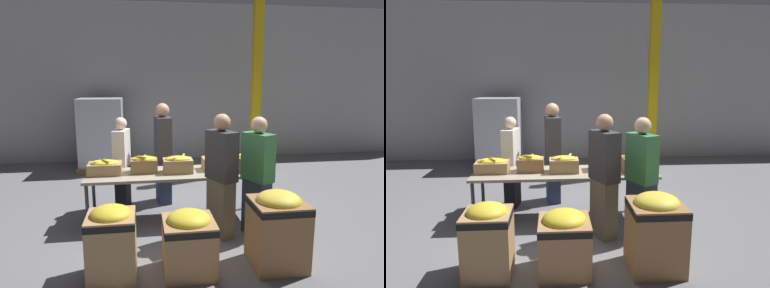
% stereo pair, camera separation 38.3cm
% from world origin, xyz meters
% --- Properties ---
extents(ground_plane, '(30.00, 30.00, 0.00)m').
position_xyz_m(ground_plane, '(0.00, 0.00, 0.00)').
color(ground_plane, slate).
extents(wall_back, '(16.00, 0.08, 4.00)m').
position_xyz_m(wall_back, '(0.00, 4.11, 2.00)').
color(wall_back, '#A8A8AD').
rests_on(wall_back, ground_plane).
extents(sorting_table, '(2.72, 0.77, 0.74)m').
position_xyz_m(sorting_table, '(0.00, 0.00, 0.69)').
color(sorting_table, '#9E937F').
rests_on(sorting_table, ground_plane).
extents(banana_box_0, '(0.48, 0.33, 0.23)m').
position_xyz_m(banana_box_0, '(-1.08, 0.04, 0.85)').
color(banana_box_0, tan).
rests_on(banana_box_0, sorting_table).
extents(banana_box_1, '(0.39, 0.31, 0.27)m').
position_xyz_m(banana_box_1, '(-0.52, 0.06, 0.87)').
color(banana_box_1, olive).
rests_on(banana_box_1, sorting_table).
extents(banana_box_2, '(0.43, 0.32, 0.26)m').
position_xyz_m(banana_box_2, '(-0.02, -0.01, 0.87)').
color(banana_box_2, tan).
rests_on(banana_box_2, sorting_table).
extents(banana_box_3, '(0.41, 0.29, 0.25)m').
position_xyz_m(banana_box_3, '(0.57, 0.07, 0.86)').
color(banana_box_3, tan).
rests_on(banana_box_3, sorting_table).
extents(banana_box_4, '(0.47, 0.34, 0.27)m').
position_xyz_m(banana_box_4, '(1.08, -0.08, 0.88)').
color(banana_box_4, olive).
rests_on(banana_box_4, sorting_table).
extents(volunteer_0, '(0.28, 0.48, 1.71)m').
position_xyz_m(volunteer_0, '(-0.19, 0.78, 0.85)').
color(volunteer_0, '#2D3856').
rests_on(volunteer_0, ground_plane).
extents(volunteer_1, '(0.39, 0.50, 1.67)m').
position_xyz_m(volunteer_1, '(0.49, -0.64, 0.83)').
color(volunteer_1, '#6B604C').
rests_on(volunteer_1, ground_plane).
extents(volunteer_2, '(0.28, 0.44, 1.51)m').
position_xyz_m(volunteer_2, '(-0.87, 0.60, 0.75)').
color(volunteer_2, black).
rests_on(volunteer_2, ground_plane).
extents(volunteer_3, '(0.38, 0.49, 1.62)m').
position_xyz_m(volunteer_3, '(0.98, -0.67, 0.81)').
color(volunteer_3, '#2D3856').
rests_on(volunteer_3, ground_plane).
extents(donation_bin_0, '(0.51, 0.51, 0.81)m').
position_xyz_m(donation_bin_0, '(-0.87, -1.48, 0.43)').
color(donation_bin_0, tan).
rests_on(donation_bin_0, ground_plane).
extents(donation_bin_1, '(0.56, 0.56, 0.71)m').
position_xyz_m(donation_bin_1, '(-0.05, -1.48, 0.38)').
color(donation_bin_1, '#A37A4C').
rests_on(donation_bin_1, ground_plane).
extents(donation_bin_2, '(0.59, 0.59, 0.88)m').
position_xyz_m(donation_bin_2, '(0.95, -1.48, 0.47)').
color(donation_bin_2, olive).
rests_on(donation_bin_2, ground_plane).
extents(support_pillar, '(0.19, 0.19, 4.00)m').
position_xyz_m(support_pillar, '(2.01, 2.52, 2.00)').
color(support_pillar, yellow).
rests_on(support_pillar, ground_plane).
extents(pallet_stack_0, '(1.08, 1.08, 1.67)m').
position_xyz_m(pallet_stack_0, '(-1.47, 3.27, 0.83)').
color(pallet_stack_0, olive).
rests_on(pallet_stack_0, ground_plane).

